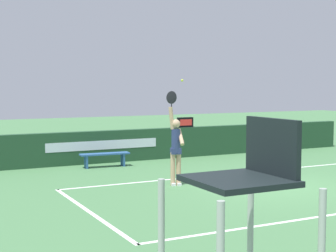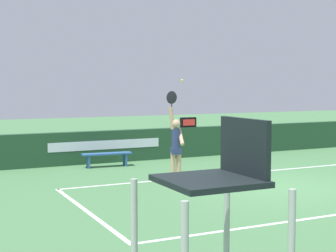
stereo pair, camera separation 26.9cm
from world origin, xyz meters
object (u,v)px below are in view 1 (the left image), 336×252
object	(u,v)px
tennis_ball	(182,80)
courtside_bench_near	(105,156)
speed_display	(185,122)
tennis_player	(176,146)
umpire_chair	(244,239)

from	to	relation	value
tennis_ball	courtside_bench_near	size ratio (longest dim) A/B	0.04
speed_display	courtside_bench_near	distance (m)	3.73
tennis_player	tennis_ball	xyz separation A→B (m)	(0.01, -0.34, 1.74)
tennis_ball	umpire_chair	size ratio (longest dim) A/B	0.03
tennis_ball	speed_display	bearing A→B (deg)	60.39
tennis_ball	courtside_bench_near	xyz separation A→B (m)	(-0.64, 4.10, -2.44)
tennis_ball	umpire_chair	distance (m)	9.98
speed_display	tennis_ball	world-z (taller)	tennis_ball
tennis_player	umpire_chair	size ratio (longest dim) A/B	1.03
courtside_bench_near	tennis_ball	bearing A→B (deg)	-81.10
umpire_chair	tennis_player	bearing A→B (deg)	64.91
courtside_bench_near	speed_display	bearing A→B (deg)	14.65
tennis_player	courtside_bench_near	xyz separation A→B (m)	(-0.63, 3.76, -0.70)
umpire_chair	courtside_bench_near	xyz separation A→B (m)	(3.70, 13.01, -1.27)
speed_display	tennis_player	world-z (taller)	tennis_player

